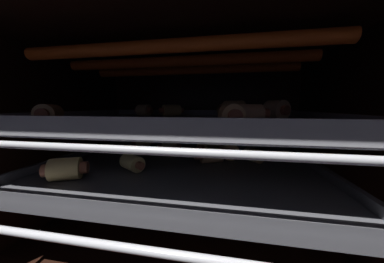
{
  "coord_description": "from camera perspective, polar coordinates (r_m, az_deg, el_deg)",
  "views": [
    {
      "loc": [
        7.52,
        -32.22,
        22.57
      ],
      "look_at": [
        0.0,
        9.02,
        16.98
      ],
      "focal_mm": 17.64,
      "sensor_mm": 36.0,
      "label": 1
    }
  ],
  "objects": [
    {
      "name": "pig_in_blanket_lower_7",
      "position": [
        0.39,
        10.92,
        -5.59
      ],
      "size": [
        4.22,
        5.48,
        3.36
      ],
      "rotation": [
        0.0,
        0.0,
        0.27
      ],
      "color": "#EBBC70",
      "rests_on": "baking_tray_lower"
    },
    {
      "name": "pig_in_blanket_upper_1",
      "position": [
        0.37,
        12.47,
        6.53
      ],
      "size": [
        5.67,
        5.21,
        3.31
      ],
      "rotation": [
        0.0,
        0.0,
        0.87
      ],
      "color": "#E2BB7D",
      "rests_on": "baking_tray_upper"
    },
    {
      "name": "pig_in_blanket_lower_2",
      "position": [
        0.33,
        -33.86,
        -9.37
      ],
      "size": [
        5.87,
        4.52,
        3.16
      ],
      "rotation": [
        0.0,
        0.0,
        2.03
      ],
      "color": "#E3C071",
      "rests_on": "baking_tray_lower"
    },
    {
      "name": "pig_in_blanket_lower_3",
      "position": [
        0.44,
        -6.86,
        -4.64
      ],
      "size": [
        5.53,
        3.17,
        2.45
      ],
      "rotation": [
        0.0,
        0.0,
        4.96
      ],
      "color": "#DEBD7C",
      "rests_on": "baking_tray_lower"
    },
    {
      "name": "pig_in_blanket_lower_5",
      "position": [
        0.42,
        4.7,
        -4.56
      ],
      "size": [
        4.62,
        5.15,
        3.15
      ],
      "rotation": [
        0.0,
        0.0,
        5.67
      ],
      "color": "#E3C47D",
      "rests_on": "baking_tray_lower"
    },
    {
      "name": "pig_in_blanket_upper_3",
      "position": [
        0.34,
        24.09,
        5.94
      ],
      "size": [
        4.34,
        4.42,
        3.26
      ],
      "rotation": [
        0.0,
        0.0,
        3.72
      ],
      "color": "#DCB585",
      "rests_on": "baking_tray_upper"
    },
    {
      "name": "pig_in_blanket_upper_5",
      "position": [
        0.43,
        9.75,
        6.46
      ],
      "size": [
        3.6,
        4.69,
        2.88
      ],
      "rotation": [
        0.0,
        0.0,
        3.42
      ],
      "color": "#ECBA74",
      "rests_on": "baking_tray_upper"
    },
    {
      "name": "pig_in_blanket_upper_2",
      "position": [
        0.26,
        16.76,
        5.19
      ],
      "size": [
        5.56,
        3.47,
        2.52
      ],
      "rotation": [
        0.0,
        0.0,
        5.04
      ],
      "color": "#E1B281",
      "rests_on": "baking_tray_upper"
    },
    {
      "name": "pig_in_blanket_upper_0",
      "position": [
        0.46,
        -14.34,
        6.26
      ],
      "size": [
        4.53,
        3.2,
        2.66
      ],
      "rotation": [
        0.0,
        0.0,
        4.5
      ],
      "color": "#E1BD82",
      "rests_on": "baking_tray_upper"
    },
    {
      "name": "baking_tray_upper",
      "position": [
        0.33,
        -2.8,
        3.31
      ],
      "size": [
        45.49,
        33.48,
        2.05
      ],
      "color": "gray",
      "rests_on": "oven_rack_upper"
    },
    {
      "name": "oven_wall_right",
      "position": [
        0.38,
        40.75,
        -3.35
      ],
      "size": [
        1.2,
        44.13,
        33.13
      ],
      "primitive_type": "cube",
      "color": "black",
      "rests_on": "ground_plane"
    },
    {
      "name": "pig_in_blanket_lower_4",
      "position": [
        0.33,
        -17.61,
        -8.97
      ],
      "size": [
        5.25,
        4.19,
        2.56
      ],
      "rotation": [
        0.0,
        0.0,
        1.0
      ],
      "color": "#D7C67C",
      "rests_on": "baking_tray_lower"
    },
    {
      "name": "oven_rack_lower",
      "position": [
        0.35,
        -2.7,
        -12.23
      ],
      "size": [
        50.15,
        43.25,
        0.76
      ],
      "color": "#B7B7BC"
    },
    {
      "name": "pig_in_blanket_lower_6",
      "position": [
        0.38,
        18.13,
        -6.78
      ],
      "size": [
        4.12,
        4.45,
        2.52
      ],
      "rotation": [
        0.0,
        0.0,
        0.72
      ],
      "color": "#DFBC7A",
      "rests_on": "baking_tray_lower"
    },
    {
      "name": "oven_ceiling",
      "position": [
        0.35,
        -2.96,
        26.22
      ],
      "size": [
        54.89,
        46.53,
        1.2
      ],
      "primitive_type": "cube",
      "color": "black"
    },
    {
      "name": "pig_in_blanket_upper_6",
      "position": [
        0.22,
        11.68,
        4.84
      ],
      "size": [
        3.02,
        4.77,
        2.49
      ],
      "rotation": [
        0.0,
        0.0,
        0.2
      ],
      "color": "#E6B773",
      "rests_on": "baking_tray_upper"
    },
    {
      "name": "pig_in_blanket_lower_1",
      "position": [
        0.36,
        5.89,
        -7.26
      ],
      "size": [
        6.31,
        4.03,
        2.63
      ],
      "rotation": [
        0.0,
        0.0,
        5.13
      ],
      "color": "#E2B379",
      "rests_on": "baking_tray_lower"
    },
    {
      "name": "oven_wall_left",
      "position": [
        0.47,
        -36.18,
        -1.14
      ],
      "size": [
        1.2,
        44.13,
        33.13
      ],
      "primitive_type": "cube",
      "color": "black",
      "rests_on": "ground_plane"
    },
    {
      "name": "baking_tray_lower",
      "position": [
        0.35,
        -2.71,
        -10.62
      ],
      "size": [
        45.49,
        33.48,
        2.33
      ],
      "color": "#4C4C51",
      "rests_on": "oven_rack_lower"
    },
    {
      "name": "oven_rack_upper",
      "position": [
        0.33,
        -2.79,
        1.89
      ],
      "size": [
        50.03,
        43.25,
        0.65
      ],
      "color": "#B7B7BC"
    },
    {
      "name": "pig_in_blanket_upper_7",
      "position": [
        0.44,
        -6.22,
        6.36
      ],
      "size": [
        5.29,
        4.56,
        2.61
      ],
      "rotation": [
        0.0,
        0.0,
        2.24
      ],
      "color": "#DAC075",
      "rests_on": "baking_tray_upper"
    },
    {
      "name": "pig_in_blanket_lower_0",
      "position": [
        0.51,
        -14.56,
        -2.8
      ],
      "size": [
        6.16,
        4.3,
        2.91
      ],
      "rotation": [
        0.0,
        0.0,
        5.18
      ],
      "color": "#E8BE7D",
      "rests_on": "baking_tray_lower"
    },
    {
      "name": "pig_in_blanket_upper_4",
      "position": [
        0.33,
        -37.22,
        4.38
      ],
      "size": [
        4.28,
        5.58,
        2.53
      ],
      "rotation": [
        0.0,
        0.0,
        0.53
      ],
      "color": "#DDB877",
      "rests_on": "baking_tray_upper"
    },
    {
      "name": "oven_wall_back",
      "position": [
        0.56,
        2.52,
        1.4
      ],
      "size": [
        54.89,
        1.2,
        33.13
      ],
      "primitive_type": "cube",
      "color": "black",
      "rests_on": "ground_plane"
    },
    {
      "name": "heating_element",
      "position": [
        0.34,
        -2.92,
        20.5
      ],
      "size": [
        41.99,
        17.94,
        1.76
      ],
      "color": "#F25919"
    },
    {
      "name": "ground_plane",
      "position": [
        0.4,
        -2.59,
        -27.42
      ],
      "size": [
        54.89,
        46.53,
        1.2
      ],
      "primitive_type": "cube",
      "color": "black"
    }
  ]
}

